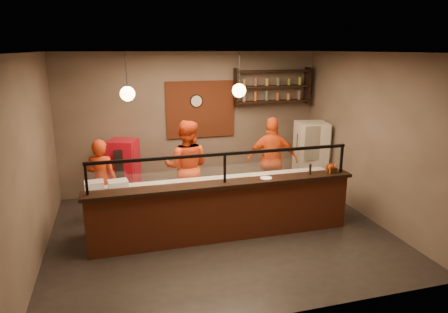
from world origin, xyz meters
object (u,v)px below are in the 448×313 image
object	(u,v)px
pizza_dough	(263,179)
pepper_mill	(310,169)
red_cooler	(124,170)
cook_mid	(187,167)
cook_right	(272,161)
cook_left	(102,181)
condiment_caddy	(331,170)
fridge	(310,157)
wall_clock	(196,101)

from	to	relation	value
pizza_dough	pepper_mill	bearing A→B (deg)	-30.00
red_cooler	pizza_dough	world-z (taller)	red_cooler
cook_mid	cook_right	world-z (taller)	cook_mid
cook_left	condiment_caddy	size ratio (longest dim) A/B	9.42
red_cooler	pepper_mill	bearing A→B (deg)	-15.19
red_cooler	pepper_mill	distance (m)	4.06
red_cooler	pepper_mill	size ratio (longest dim) A/B	6.94
condiment_caddy	pepper_mill	size ratio (longest dim) A/B	0.89
fridge	condiment_caddy	size ratio (longest dim) A/B	9.41
cook_left	pepper_mill	world-z (taller)	cook_left
cook_right	condiment_caddy	distance (m)	1.56
condiment_caddy	pizza_dough	bearing A→B (deg)	160.57
cook_left	cook_right	size ratio (longest dim) A/B	0.88
pizza_dough	pepper_mill	world-z (taller)	pepper_mill
wall_clock	red_cooler	bearing A→B (deg)	-169.69
cook_mid	pepper_mill	world-z (taller)	cook_mid
condiment_caddy	cook_mid	bearing A→B (deg)	150.03
cook_left	cook_right	bearing A→B (deg)	-160.62
red_cooler	condiment_caddy	bearing A→B (deg)	-11.58
pizza_dough	condiment_caddy	bearing A→B (deg)	-19.43
fridge	red_cooler	world-z (taller)	fridge
wall_clock	condiment_caddy	distance (m)	3.50
cook_right	pepper_mill	bearing A→B (deg)	111.22
cook_left	cook_mid	xyz separation A→B (m)	(1.65, 0.02, 0.14)
cook_mid	cook_right	bearing A→B (deg)	-159.83
pizza_dough	condiment_caddy	distance (m)	1.27
wall_clock	pizza_dough	distance (m)	2.73
wall_clock	cook_mid	size ratio (longest dim) A/B	0.16
cook_left	condiment_caddy	distance (m)	4.32
wall_clock	condiment_caddy	xyz separation A→B (m)	(1.93, -2.75, -0.99)
condiment_caddy	red_cooler	bearing A→B (deg)	146.18
fridge	pepper_mill	xyz separation A→B (m)	(-1.00, -1.89, 0.34)
cook_left	pepper_mill	size ratio (longest dim) A/B	8.38
cook_mid	pizza_dough	size ratio (longest dim) A/B	3.64
cook_left	cook_right	distance (m)	3.52
fridge	condiment_caddy	world-z (taller)	fridge
cook_mid	fridge	size ratio (longest dim) A/B	1.17
wall_clock	cook_mid	xyz separation A→B (m)	(-0.50, -1.35, -1.15)
condiment_caddy	wall_clock	bearing A→B (deg)	125.15
red_cooler	condiment_caddy	world-z (taller)	red_cooler
cook_left	cook_mid	world-z (taller)	cook_mid
red_cooler	pepper_mill	xyz separation A→B (m)	(3.20, -2.45, 0.48)
cook_left	fridge	bearing A→B (deg)	-155.52
pizza_dough	cook_left	bearing A→B (deg)	161.69
wall_clock	pizza_dough	xyz separation A→B (m)	(0.76, -2.33, -1.19)
wall_clock	condiment_caddy	bearing A→B (deg)	-54.85
cook_mid	red_cooler	distance (m)	1.61
cook_right	pizza_dough	distance (m)	1.20
wall_clock	cook_right	xyz separation A→B (m)	(1.37, -1.30, -1.16)
wall_clock	condiment_caddy	world-z (taller)	wall_clock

